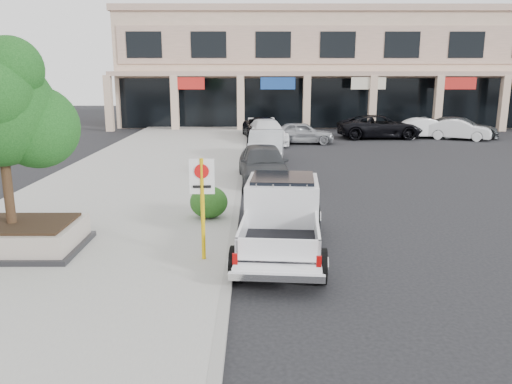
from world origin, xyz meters
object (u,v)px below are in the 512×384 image
planter_tree (8,111)px  curb_car_c (267,132)px  lot_car_c (460,128)px  curb_car_b (266,147)px  curb_car_d (263,129)px  curb_car_a (263,164)px  no_parking_sign (202,195)px  lot_car_a (302,133)px  lot_car_b (427,128)px  lot_car_e (424,126)px  pickup_truck (281,219)px  lot_car_d (380,127)px  planter (14,237)px  lot_car_f (459,130)px

planter_tree → curb_car_c: 21.00m
planter_tree → lot_car_c: size_ratio=0.81×
curb_car_b → curb_car_d: bearing=93.8°
curb_car_a → no_parking_sign: bearing=-103.9°
planter_tree → lot_car_a: (8.57, 19.75, -2.73)m
no_parking_sign → lot_car_c: no_parking_sign is taller
curb_car_c → lot_car_a: 2.19m
lot_car_b → lot_car_e: bearing=-10.7°
no_parking_sign → curb_car_b: bearing=82.7°
pickup_truck → lot_car_d: (7.89, 22.38, -0.07)m
planter → no_parking_sign: no_parking_sign is taller
planter → lot_car_e: size_ratio=0.78×
lot_car_b → lot_car_c: 2.23m
curb_car_b → planter_tree: bearing=-111.6°
lot_car_a → lot_car_d: lot_car_d is taller
lot_car_c → lot_car_d: (-5.50, -0.03, 0.07)m
pickup_truck → curb_car_a: 7.97m
curb_car_d → lot_car_d: (7.91, 0.63, 0.06)m
curb_car_b → no_parking_sign: bearing=-93.3°
lot_car_e → planter: bearing=119.8°
planter → lot_car_f: lot_car_f is taller
no_parking_sign → lot_car_c: bearing=56.8°
lot_car_a → lot_car_c: lot_car_c is taller
pickup_truck → lot_car_f: (12.96, 21.64, -0.18)m
no_parking_sign → curb_car_d: size_ratio=0.44×
planter → curb_car_d: size_ratio=0.61×
lot_car_a → lot_car_e: bearing=-64.1°
curb_car_c → lot_car_c: curb_car_c is taller
curb_car_d → planter_tree: bearing=-112.3°
lot_car_d → planter: bearing=144.9°
curb_car_b → lot_car_c: curb_car_b is taller
curb_car_a → lot_car_f: 19.03m
lot_car_a → lot_car_c: 11.37m
lot_car_f → curb_car_a: bearing=161.3°
pickup_truck → lot_car_f: size_ratio=1.33×
lot_car_a → curb_car_b: bearing=162.8°
lot_car_b → lot_car_e: 1.18m
curb_car_b → curb_car_c: bearing=92.2°
curb_car_a → lot_car_f: bearing=41.7°
no_parking_sign → curb_car_d: 22.66m
curb_car_b → lot_car_f: bearing=38.0°
planter → lot_car_a: (8.70, 19.91, 0.21)m
planter → lot_car_f: (19.31, 21.84, 0.19)m
curb_car_b → lot_car_f: curb_car_b is taller
pickup_truck → curb_car_d: bearing=95.0°
lot_car_d → lot_car_c: bearing=-92.6°
lot_car_c → curb_car_c: bearing=109.2°
pickup_truck → lot_car_b: size_ratio=1.32×
planter → curb_car_b: (6.31, 13.04, 0.30)m
lot_car_a → lot_car_d: size_ratio=0.71×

